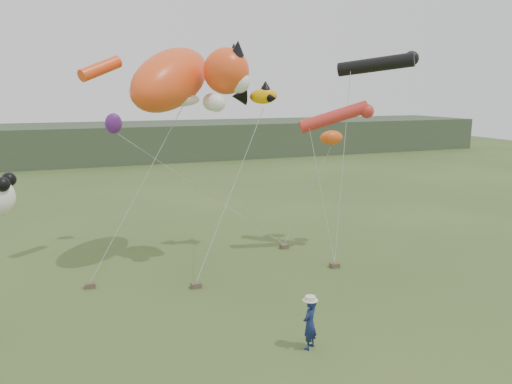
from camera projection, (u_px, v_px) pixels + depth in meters
The scene contains 8 objects.
ground at pixel (299, 322), 16.86m from camera, with size 120.00×120.00×0.00m, color #385123.
headland at pixel (101, 143), 56.25m from camera, with size 90.00×13.00×4.00m.
festival_attendant at pixel (310, 324), 14.97m from camera, with size 0.58×0.38×1.59m, color #15204F.
sandbag_anchors at pixel (190, 278), 20.50m from camera, with size 14.66×4.57×0.20m.
cat_kite at pixel (183, 78), 21.27m from camera, with size 6.95×5.76×3.88m.
fish_kite at pixel (255, 96), 22.99m from camera, with size 2.21×1.47×1.12m.
tube_kites at pixel (363, 87), 22.83m from camera, with size 5.49×2.89×3.72m.
misc_kites at pixel (244, 132), 24.66m from camera, with size 11.20×4.04×1.59m.
Camera 1 is at (-6.99, -14.08, 7.64)m, focal length 35.00 mm.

